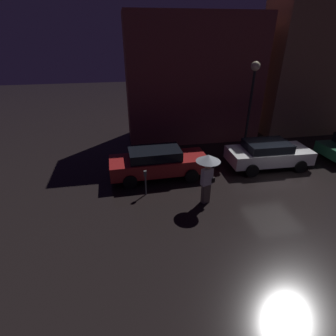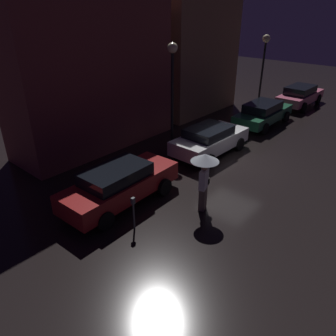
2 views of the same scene
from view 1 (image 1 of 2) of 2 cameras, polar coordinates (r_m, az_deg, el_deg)
name	(u,v)px [view 1 (image 1 of 2)]	position (r m, az deg, el deg)	size (l,w,h in m)	color
ground_plane	(280,178)	(13.95, 23.19, -2.09)	(60.00, 60.00, 0.00)	black
building_facade_left	(193,80)	(17.31, 5.50, 18.54)	(8.27, 3.00, 7.43)	brown
building_facade_right	(311,69)	(20.92, 28.74, 18.29)	(6.27, 3.00, 8.32)	#8C664C
parked_car_red	(158,162)	(12.65, -2.22, 1.28)	(4.71, 1.89, 1.47)	maroon
parked_car_white	(268,153)	(14.62, 20.95, 2.98)	(4.25, 2.01, 1.40)	silver
pedestrian_with_umbrella	(208,168)	(10.40, 8.65, 0.10)	(0.97, 0.97, 2.18)	#66564C
parking_meter	(145,180)	(11.26, -4.93, -2.62)	(0.12, 0.10, 1.17)	#4C5154
street_lamp_near	(252,88)	(15.46, 17.90, 16.26)	(0.49, 0.49, 5.04)	black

